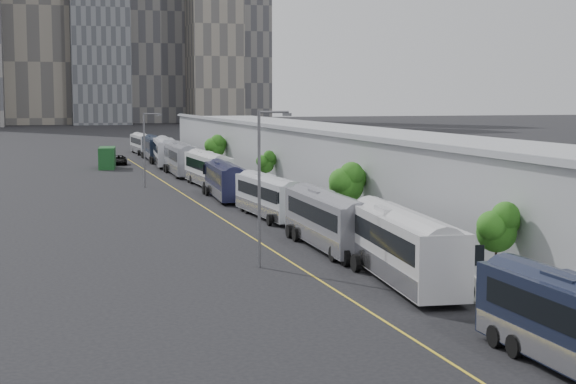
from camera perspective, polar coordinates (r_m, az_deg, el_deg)
name	(u,v)px	position (r m, az deg, el deg)	size (l,w,h in m)	color
sidewalk	(378,227)	(68.33, 5.82, -2.24)	(10.00, 170.00, 0.12)	gray
lane_line	(245,233)	(65.13, -2.78, -2.68)	(0.12, 160.00, 0.02)	gold
depot	(426,181)	(69.51, 8.90, 0.73)	(12.45, 160.40, 7.20)	gray
bus_2	(402,252)	(48.15, 7.39, -3.89)	(4.10, 13.75, 3.96)	silver
bus_3	(329,225)	(58.49, 2.64, -2.14)	(2.96, 12.92, 3.76)	slate
bus_4	(270,200)	(73.07, -1.19, -0.53)	(3.07, 12.12, 3.51)	silver
bus_5	(225,184)	(86.68, -4.08, 0.54)	(3.24, 12.29, 3.55)	#161732
bus_6	(208,172)	(98.69, -5.18, 1.29)	(3.07, 13.20, 3.84)	white
bus_7	(182,162)	(113.26, -6.89, 1.96)	(3.28, 13.94, 4.05)	gray
bus_8	(165,154)	(128.10, -7.94, 2.44)	(4.02, 14.17, 4.08)	silver
bus_9	(154,150)	(140.85, -8.65, 2.71)	(3.00, 12.94, 3.76)	black
bus_10	(142,145)	(155.62, -9.40, 2.99)	(2.91, 12.14, 3.52)	silver
tree_1	(497,227)	(45.47, 13.34, -2.20)	(2.03, 2.03, 4.60)	black
tree_2	(346,181)	(64.39, 3.80, 0.72)	(2.55, 2.55, 5.21)	black
tree_3	(266,163)	(87.85, -1.44, 1.90)	(1.62, 1.62, 4.31)	black
tree_4	(215,146)	(110.01, -4.74, 3.01)	(2.45, 2.45, 5.17)	black
street_lamp_near	(262,178)	(51.56, -1.68, 0.92)	(2.04, 0.22, 9.26)	#59595E
street_lamp_far	(146,144)	(98.49, -9.16, 3.08)	(2.04, 0.22, 8.22)	#59595E
shipping_container	(107,158)	(125.05, -11.61, 2.17)	(2.15, 5.87, 2.97)	#13401A
suv	(119,160)	(131.84, -10.88, 2.05)	(2.30, 4.99, 1.39)	black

